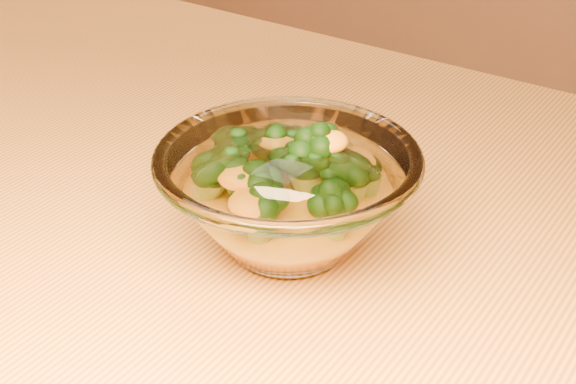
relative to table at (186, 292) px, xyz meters
The scene contains 4 objects.
table is the anchor object (origin of this frame).
glass_bowl 0.18m from the table, ahead, with size 0.19×0.19×0.09m.
cheese_sauce 0.17m from the table, ahead, with size 0.11×0.11×0.03m, color orange.
broccoli_heap 0.19m from the table, ahead, with size 0.14×0.11×0.07m.
Camera 1 is at (0.40, -0.42, 1.11)m, focal length 50.00 mm.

